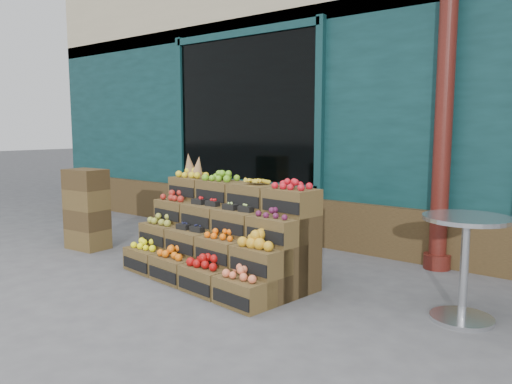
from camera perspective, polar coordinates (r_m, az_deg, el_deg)
The scene contains 6 objects.
ground at distance 4.60m, azimuth -3.57°, elevation -11.66°, with size 60.00×60.00×0.00m, color #4D4D50.
shop_facade at distance 8.87m, azimuth 19.67°, elevation 12.77°, with size 12.00×6.24×4.80m.
crate_display at distance 5.03m, azimuth -3.94°, elevation -5.55°, with size 2.04×1.16×1.22m.
spare_crates at distance 6.52m, azimuth -18.77°, elevation -1.87°, with size 0.52×0.38×0.99m.
bistro_table at distance 4.19m, azimuth 22.77°, elevation -6.77°, with size 0.66×0.66×0.83m.
shopkeeper at distance 7.31m, azimuth 3.35°, elevation 2.83°, with size 0.67×0.44×1.84m, color #1E6925.
Camera 1 is at (2.93, -3.21, 1.50)m, focal length 35.00 mm.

